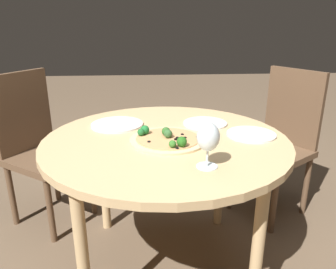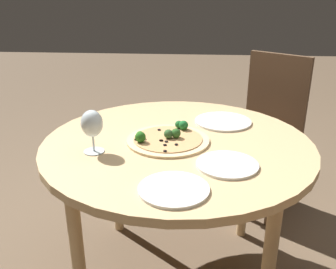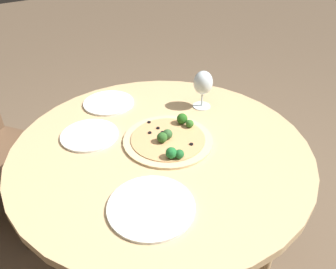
% 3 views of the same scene
% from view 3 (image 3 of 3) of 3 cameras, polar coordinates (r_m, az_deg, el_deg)
% --- Properties ---
extents(ground_plane, '(12.00, 12.00, 0.00)m').
position_cam_3_polar(ground_plane, '(1.74, -0.94, -20.82)').
color(ground_plane, brown).
extents(dining_table, '(1.11, 1.11, 0.70)m').
position_cam_3_polar(dining_table, '(1.27, -1.21, -4.31)').
color(dining_table, tan).
rests_on(dining_table, ground_plane).
extents(pizza, '(0.34, 0.34, 0.06)m').
position_cam_3_polar(pizza, '(1.24, 0.21, -0.76)').
color(pizza, '#DBBC89').
rests_on(pizza, dining_table).
extents(wine_glass, '(0.08, 0.08, 0.17)m').
position_cam_3_polar(wine_glass, '(1.43, 6.12, 8.82)').
color(wine_glass, silver).
rests_on(wine_glass, dining_table).
extents(plate_near, '(0.26, 0.26, 0.01)m').
position_cam_3_polar(plate_near, '(0.99, -2.96, -12.42)').
color(plate_near, silver).
rests_on(plate_near, dining_table).
extents(plate_far, '(0.22, 0.22, 0.01)m').
position_cam_3_polar(plate_far, '(1.31, -13.50, -0.09)').
color(plate_far, silver).
rests_on(plate_far, dining_table).
extents(plate_side, '(0.23, 0.23, 0.01)m').
position_cam_3_polar(plate_side, '(1.51, -10.29, 5.46)').
color(plate_side, silver).
rests_on(plate_side, dining_table).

